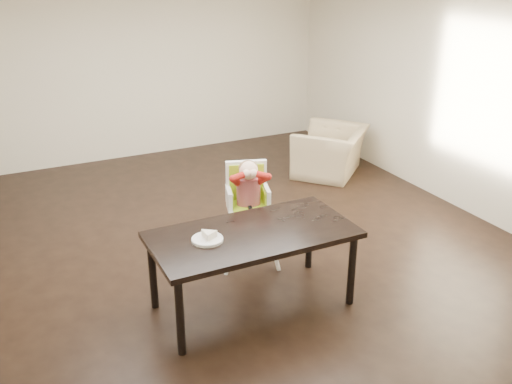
% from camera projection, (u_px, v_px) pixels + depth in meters
% --- Properties ---
extents(ground, '(7.00, 7.00, 0.00)m').
position_uv_depth(ground, '(235.00, 246.00, 6.34)').
color(ground, black).
rests_on(ground, ground).
extents(room_walls, '(6.02, 7.02, 2.71)m').
position_uv_depth(room_walls, '(232.00, 79.00, 5.61)').
color(room_walls, beige).
rests_on(room_walls, ground).
extents(dining_table, '(1.80, 0.90, 0.75)m').
position_uv_depth(dining_table, '(253.00, 240.00, 5.02)').
color(dining_table, black).
rests_on(dining_table, ground).
extents(high_chair, '(0.58, 0.58, 1.11)m').
position_uv_depth(high_chair, '(248.00, 190.00, 5.78)').
color(high_chair, white).
rests_on(high_chair, ground).
extents(plate, '(0.28, 0.28, 0.08)m').
position_uv_depth(plate, '(208.00, 238.00, 4.83)').
color(plate, white).
rests_on(plate, dining_table).
extents(armchair, '(1.23, 1.20, 0.91)m').
position_uv_depth(armchair, '(331.00, 144.00, 8.24)').
color(armchair, tan).
rests_on(armchair, ground).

